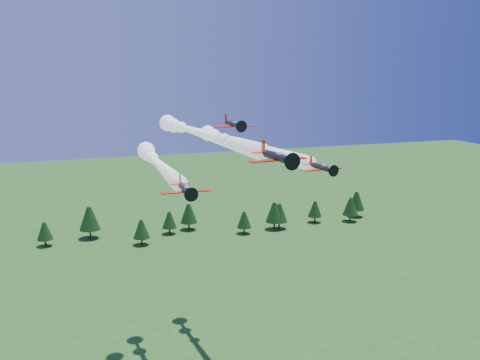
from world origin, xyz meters
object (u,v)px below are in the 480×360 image
object	(u,v)px
plane_left	(157,162)
plane_right	(240,143)
plane_lead	(198,132)
plane_slot	(233,125)

from	to	relation	value
plane_left	plane_right	size ratio (longest dim) A/B	0.79
plane_left	plane_right	distance (m)	19.98
plane_left	plane_lead	bearing A→B (deg)	-1.39
plane_left	plane_slot	xyz separation A→B (m)	(10.16, -15.22, 8.19)
plane_lead	plane_left	size ratio (longest dim) A/B	1.35
plane_lead	plane_slot	xyz separation A→B (m)	(2.03, -14.92, 2.82)
plane_slot	plane_right	bearing A→B (deg)	64.57
plane_lead	plane_right	world-z (taller)	plane_lead
plane_left	plane_right	world-z (taller)	plane_right
plane_slot	plane_lead	bearing A→B (deg)	94.51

